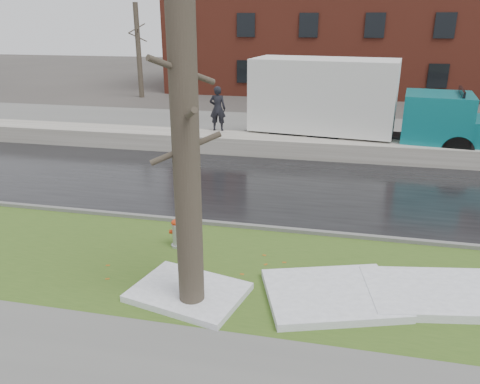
% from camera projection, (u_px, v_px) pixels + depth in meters
% --- Properties ---
extents(ground, '(120.00, 120.00, 0.00)m').
position_uv_depth(ground, '(231.00, 245.00, 11.81)').
color(ground, '#47423D').
rests_on(ground, ground).
extents(verge, '(60.00, 4.50, 0.04)m').
position_uv_depth(verge, '(218.00, 268.00, 10.65)').
color(verge, '#34511B').
rests_on(verge, ground).
extents(road, '(60.00, 7.00, 0.03)m').
position_uv_depth(road, '(262.00, 186.00, 15.93)').
color(road, black).
rests_on(road, ground).
extents(parking_lot, '(60.00, 9.00, 0.03)m').
position_uv_depth(parking_lot, '(290.00, 132.00, 23.72)').
color(parking_lot, slate).
rests_on(parking_lot, ground).
extents(curb, '(60.00, 0.15, 0.14)m').
position_uv_depth(curb, '(240.00, 226.00, 12.70)').
color(curb, slate).
rests_on(curb, ground).
extents(snowbank, '(60.00, 1.60, 0.75)m').
position_uv_depth(snowbank, '(279.00, 145.00, 19.65)').
color(snowbank, '#B8B2A8').
rests_on(snowbank, ground).
extents(brick_building, '(26.00, 12.00, 10.00)m').
position_uv_depth(brick_building, '(342.00, 24.00, 37.17)').
color(brick_building, maroon).
rests_on(brick_building, ground).
extents(bg_tree_left, '(1.40, 1.62, 6.50)m').
position_uv_depth(bg_tree_left, '(139.00, 50.00, 33.23)').
color(bg_tree_left, brown).
rests_on(bg_tree_left, ground).
extents(bg_tree_center, '(1.40, 1.62, 6.50)m').
position_uv_depth(bg_tree_center, '(233.00, 48.00, 35.69)').
color(bg_tree_center, brown).
rests_on(bg_tree_center, ground).
extents(fire_hydrant, '(0.37, 0.32, 0.76)m').
position_uv_depth(fire_hydrant, '(177.00, 232.00, 11.49)').
color(fire_hydrant, '#A2A6AA').
rests_on(fire_hydrant, verge).
extents(tree, '(1.19, 1.36, 6.18)m').
position_uv_depth(tree, '(186.00, 152.00, 8.20)').
color(tree, brown).
rests_on(tree, verge).
extents(box_truck, '(11.62, 3.85, 3.83)m').
position_uv_depth(box_truck, '(352.00, 103.00, 19.72)').
color(box_truck, black).
rests_on(box_truck, ground).
extents(worker, '(0.75, 0.53, 1.93)m').
position_uv_depth(worker, '(218.00, 109.00, 20.30)').
color(worker, black).
rests_on(worker, snowbank).
extents(snow_patch_near, '(3.09, 2.71, 0.16)m').
position_uv_depth(snow_patch_near, '(332.00, 294.00, 9.44)').
color(snow_patch_near, white).
rests_on(snow_patch_near, verge).
extents(snow_patch_far, '(2.51, 2.06, 0.14)m').
position_uv_depth(snow_patch_far, '(188.00, 292.00, 9.54)').
color(snow_patch_far, white).
rests_on(snow_patch_far, verge).
extents(snow_patch_side, '(3.06, 2.25, 0.18)m').
position_uv_depth(snow_patch_side, '(437.00, 293.00, 9.47)').
color(snow_patch_side, white).
rests_on(snow_patch_side, verge).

